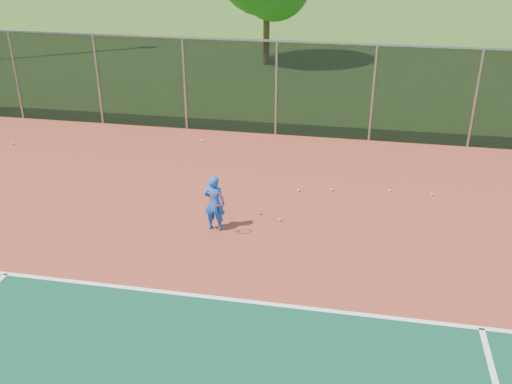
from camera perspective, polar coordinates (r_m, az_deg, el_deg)
court_apron at (r=9.77m, az=10.59°, el=-15.61°), size 30.00×20.00×0.02m
fence_back at (r=18.05m, az=11.62°, el=9.69°), size 30.00×0.06×3.03m
tennis_player at (r=12.69m, az=-4.17°, el=-1.09°), size 0.59×0.59×2.12m
practice_ball_0 at (r=19.31m, az=-23.13°, el=4.45°), size 0.07×0.07×0.07m
practice_ball_1 at (r=13.29m, az=2.41°, el=-2.77°), size 0.07×0.07×0.07m
practice_ball_2 at (r=14.74m, az=4.31°, el=0.19°), size 0.07×0.07×0.07m
practice_ball_3 at (r=15.07m, az=13.22°, el=0.12°), size 0.07×0.07×0.07m
practice_ball_4 at (r=14.86m, az=7.60°, el=0.25°), size 0.07×0.07×0.07m
practice_ball_6 at (r=15.14m, az=17.18°, el=-0.24°), size 0.07×0.07×0.07m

